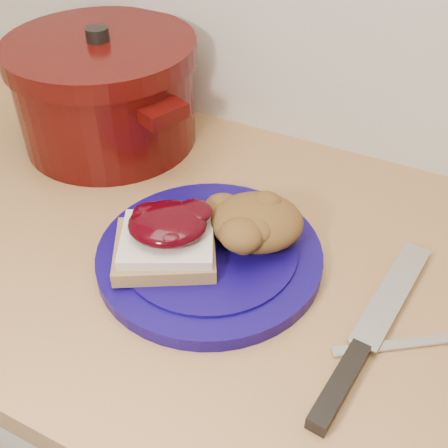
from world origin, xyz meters
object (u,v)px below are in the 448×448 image
at_px(dutch_oven, 106,91).
at_px(butter_knife, 402,344).
at_px(plate, 210,256).
at_px(chef_knife, 355,357).
at_px(pepper_grinder, 83,81).

bearing_deg(dutch_oven, butter_knife, -21.24).
bearing_deg(plate, butter_knife, -4.85).
xyz_separation_m(plate, dutch_oven, (-0.28, 0.18, 0.08)).
relative_size(plate, dutch_oven, 0.75).
xyz_separation_m(chef_knife, pepper_grinder, (-0.56, 0.29, 0.06)).
xyz_separation_m(chef_knife, dutch_oven, (-0.49, 0.25, 0.08)).
bearing_deg(pepper_grinder, dutch_oven, -26.88).
relative_size(dutch_oven, pepper_grinder, 2.80).
height_order(chef_knife, pepper_grinder, pepper_grinder).
distance_m(chef_knife, pepper_grinder, 0.64).
height_order(plate, dutch_oven, dutch_oven).
distance_m(plate, chef_knife, 0.22).
xyz_separation_m(dutch_oven, pepper_grinder, (-0.08, 0.04, -0.02)).
bearing_deg(butter_knife, chef_knife, -166.77).
height_order(plate, chef_knife, plate).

